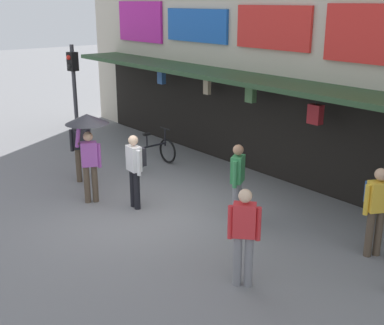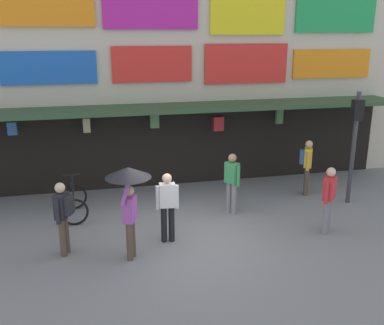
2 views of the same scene
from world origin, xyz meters
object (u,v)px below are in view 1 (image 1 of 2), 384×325
Objects in this scene: pedestrian_in_white at (376,205)px; pedestrian_in_blue at (135,166)px; bicycle_parked at (152,153)px; pedestrian_in_red at (81,145)px; pedestrian_in_purple at (237,179)px; pedestrian_in_green at (244,232)px; traffic_light_near at (74,80)px; pedestrian_with_umbrella at (88,133)px.

pedestrian_in_blue is at bearing -155.19° from pedestrian_in_white.
pedestrian_in_white is (6.78, 0.18, 0.59)m from bicycle_parked.
pedestrian_in_red is 1.00× the size of pedestrian_in_purple.
pedestrian_in_green is at bearing -105.95° from pedestrian_in_white.
pedestrian_in_white and pedestrian_in_purple have the same top height.
pedestrian_in_white is at bearing 1.52° from bicycle_parked.
pedestrian_in_red is at bearing 177.16° from pedestrian_in_green.
pedestrian_in_green reaches higher than bicycle_parked.
pedestrian_in_green is at bearing -2.84° from pedestrian_in_red.
traffic_light_near reaches higher than pedestrian_in_blue.
pedestrian_in_red is at bearing -161.86° from pedestrian_in_white.
pedestrian_with_umbrella is at bearing -23.06° from traffic_light_near.
traffic_light_near reaches higher than pedestrian_in_green.
traffic_light_near is 9.97m from pedestrian_in_white.
traffic_light_near is at bearing 169.66° from pedestrian_in_green.
traffic_light_near is 1.90× the size of pedestrian_in_green.
pedestrian_in_green is 1.00× the size of pedestrian_in_purple.
pedestrian_in_green and pedestrian_in_purple have the same top height.
traffic_light_near reaches higher than bicycle_parked.
pedestrian_with_umbrella reaches higher than pedestrian_in_green.
pedestrian_in_green and pedestrian_in_blue have the same top height.
traffic_light_near is 9.36m from pedestrian_in_green.
traffic_light_near is 1.90× the size of pedestrian_in_red.
pedestrian_in_red is 1.00× the size of pedestrian_in_green.
pedestrian_in_white is 5.07m from pedestrian_in_blue.
pedestrian_in_white is 2.78m from pedestrian_in_purple.
pedestrian_in_red is (-0.12, -2.08, 0.59)m from bicycle_parked.
pedestrian_in_white is (6.91, 2.26, 0.00)m from pedestrian_in_red.
pedestrian_in_blue is 2.32m from pedestrian_in_purple.
pedestrian_in_white is at bearing 18.70° from pedestrian_in_purple.
traffic_light_near is at bearing 155.33° from pedestrian_in_red.
pedestrian_in_purple is at bearing -9.74° from bicycle_parked.
pedestrian_in_purple is (2.88, 1.86, -0.69)m from pedestrian_with_umbrella.
pedestrian_in_green is at bearing -6.55° from pedestrian_in_blue.
pedestrian_with_umbrella is (-0.92, -0.63, 0.66)m from pedestrian_in_blue.
pedestrian_in_white is at bearing 24.81° from pedestrian_in_blue.
traffic_light_near is 1.54× the size of pedestrian_with_umbrella.
traffic_light_near reaches higher than pedestrian_in_white.
pedestrian_in_red is 2.31m from pedestrian_in_blue.
pedestrian_with_umbrella reaches higher than pedestrian_in_white.
pedestrian_in_green is 2.54m from pedestrian_in_purple.
pedestrian_in_red is at bearing -162.20° from pedestrian_in_purple.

